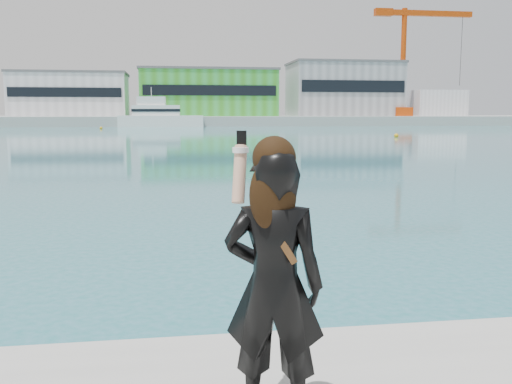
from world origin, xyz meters
TOP-DOWN VIEW (x-y plane):
  - far_quay at (0.00, 130.00)m, footprint 320.00×40.00m
  - warehouse_white at (-22.00, 127.98)m, footprint 24.48×15.35m
  - warehouse_green at (8.00, 127.98)m, footprint 30.60×16.36m
  - warehouse_grey_right at (40.00, 127.98)m, footprint 25.50×15.35m
  - ancillary_shed at (62.00, 126.00)m, footprint 12.00×10.00m
  - dock_crane at (53.20, 122.00)m, footprint 23.00×4.00m
  - flagpole_right at (22.09, 121.00)m, footprint 1.28×0.16m
  - motor_yacht at (-2.84, 111.55)m, footprint 16.74×5.50m
  - buoy_near at (24.16, 57.21)m, footprint 0.50×0.50m
  - buoy_far at (-12.25, 95.89)m, footprint 0.50×0.50m
  - woman at (-0.43, -0.36)m, footprint 0.68×0.55m

SIDE VIEW (x-z plane):
  - buoy_near at x=24.16m, z-range -0.25..0.25m
  - buoy_far at x=-12.25m, z-range -0.25..0.25m
  - far_quay at x=0.00m, z-range 0.00..2.00m
  - woman at x=-0.43m, z-range 0.81..2.54m
  - motor_yacht at x=-2.84m, z-range -1.69..6.02m
  - ancillary_shed at x=62.00m, z-range 2.00..8.00m
  - flagpole_right at x=22.09m, z-range 2.54..10.54m
  - warehouse_white at x=-22.00m, z-range 2.01..11.51m
  - warehouse_green at x=8.00m, z-range 2.01..12.51m
  - warehouse_grey_right at x=40.00m, z-range 2.01..14.51m
  - dock_crane at x=53.20m, z-range 3.07..27.07m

